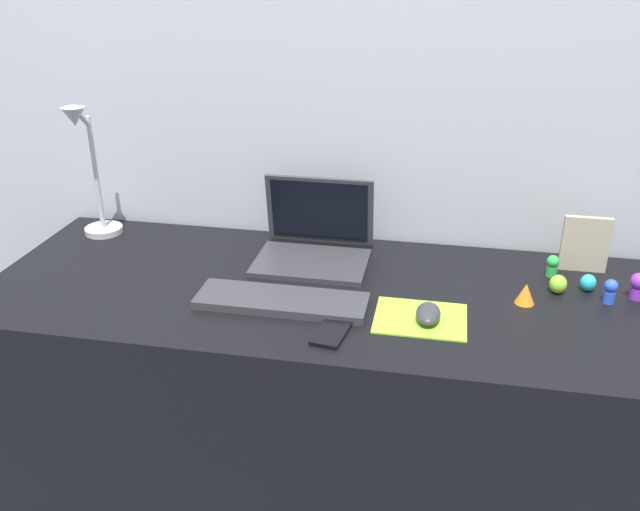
# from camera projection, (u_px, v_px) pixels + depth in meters

# --- Properties ---
(ground_plane) EXTENTS (6.00, 6.00, 0.00)m
(ground_plane) POSITION_uv_depth(u_px,v_px,m) (331.00, 511.00, 2.01)
(ground_plane) COLOR #474C56
(back_wall) EXTENTS (2.95, 0.05, 1.69)m
(back_wall) POSITION_uv_depth(u_px,v_px,m) (355.00, 199.00, 1.99)
(back_wall) COLOR #B2B7C1
(back_wall) RESTS_ON ground_plane
(desk) EXTENTS (1.75, 0.67, 0.74)m
(desk) POSITION_uv_depth(u_px,v_px,m) (332.00, 410.00, 1.85)
(desk) COLOR black
(desk) RESTS_ON ground_plane
(laptop) EXTENTS (0.30, 0.25, 0.21)m
(laptop) POSITION_uv_depth(u_px,v_px,m) (315.00, 239.00, 1.85)
(laptop) COLOR #333338
(laptop) RESTS_ON desk
(keyboard) EXTENTS (0.41, 0.13, 0.02)m
(keyboard) POSITION_uv_depth(u_px,v_px,m) (282.00, 301.00, 1.62)
(keyboard) COLOR #333338
(keyboard) RESTS_ON desk
(mousepad) EXTENTS (0.21, 0.17, 0.00)m
(mousepad) POSITION_uv_depth(u_px,v_px,m) (420.00, 318.00, 1.56)
(mousepad) COLOR #8CDB33
(mousepad) RESTS_ON desk
(mouse) EXTENTS (0.06, 0.10, 0.03)m
(mouse) POSITION_uv_depth(u_px,v_px,m) (428.00, 314.00, 1.54)
(mouse) COLOR #333338
(mouse) RESTS_ON mousepad
(cell_phone) EXTENTS (0.08, 0.14, 0.01)m
(cell_phone) POSITION_uv_depth(u_px,v_px,m) (332.00, 332.00, 1.50)
(cell_phone) COLOR black
(cell_phone) RESTS_ON desk
(desk_lamp) EXTENTS (0.11, 0.16, 0.40)m
(desk_lamp) POSITION_uv_depth(u_px,v_px,m) (91.00, 176.00, 1.93)
(desk_lamp) COLOR #B7B7BC
(desk_lamp) RESTS_ON desk
(picture_frame) EXTENTS (0.12, 0.02, 0.15)m
(picture_frame) POSITION_uv_depth(u_px,v_px,m) (585.00, 244.00, 1.77)
(picture_frame) COLOR #B2A58C
(picture_frame) RESTS_ON desk
(toy_figurine_orange) EXTENTS (0.05, 0.05, 0.05)m
(toy_figurine_orange) POSITION_uv_depth(u_px,v_px,m) (525.00, 294.00, 1.62)
(toy_figurine_orange) COLOR orange
(toy_figurine_orange) RESTS_ON desk
(toy_figurine_lime) EXTENTS (0.04, 0.04, 0.05)m
(toy_figurine_lime) POSITION_uv_depth(u_px,v_px,m) (558.00, 284.00, 1.67)
(toy_figurine_lime) COLOR #8CDB33
(toy_figurine_lime) RESTS_ON desk
(toy_figurine_blue) EXTENTS (0.03, 0.03, 0.06)m
(toy_figurine_blue) POSITION_uv_depth(u_px,v_px,m) (610.00, 290.00, 1.62)
(toy_figurine_blue) COLOR blue
(toy_figurine_blue) RESTS_ON desk
(toy_figurine_purple) EXTENTS (0.04, 0.04, 0.07)m
(toy_figurine_purple) POSITION_uv_depth(u_px,v_px,m) (639.00, 285.00, 1.64)
(toy_figurine_purple) COLOR purple
(toy_figurine_purple) RESTS_ON desk
(toy_figurine_green) EXTENTS (0.03, 0.03, 0.06)m
(toy_figurine_green) POSITION_uv_depth(u_px,v_px,m) (552.00, 265.00, 1.75)
(toy_figurine_green) COLOR green
(toy_figurine_green) RESTS_ON desk
(toy_figurine_cyan) EXTENTS (0.04, 0.04, 0.04)m
(toy_figurine_cyan) POSITION_uv_depth(u_px,v_px,m) (588.00, 283.00, 1.68)
(toy_figurine_cyan) COLOR #28B7CC
(toy_figurine_cyan) RESTS_ON desk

